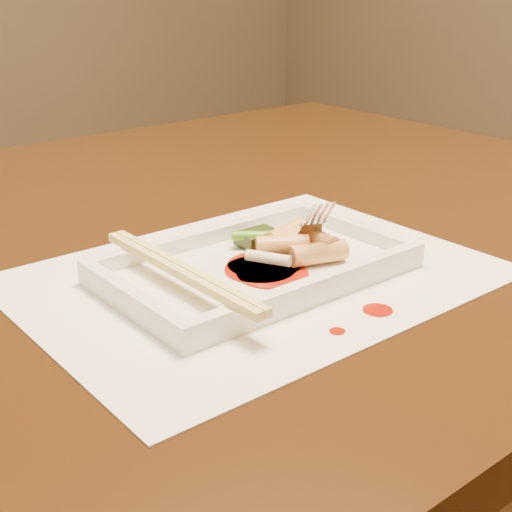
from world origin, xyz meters
TOP-DOWN VIEW (x-y plane):
  - table at (0.00, 0.00)m, footprint 1.40×0.90m
  - placemat at (0.05, -0.17)m, footprint 0.40×0.30m
  - sauce_splatter_a at (0.08, -0.28)m, footprint 0.02×0.02m
  - sauce_splatter_b at (0.03, -0.29)m, footprint 0.01×0.01m
  - plate_base at (0.05, -0.17)m, footprint 0.26×0.16m
  - plate_rim_far at (0.05, -0.10)m, footprint 0.26×0.01m
  - plate_rim_near at (0.05, -0.24)m, footprint 0.26×0.01m
  - plate_rim_left at (-0.08, -0.17)m, footprint 0.01×0.14m
  - plate_rim_right at (0.17, -0.17)m, footprint 0.01×0.14m
  - veg_piece at (0.08, -0.13)m, footprint 0.04×0.03m
  - scallion_white at (0.05, -0.18)m, footprint 0.03×0.04m
  - scallion_green at (0.09, -0.15)m, footprint 0.07×0.06m
  - chopstick_a at (-0.03, -0.17)m, footprint 0.01×0.21m
  - chopstick_b at (-0.03, -0.17)m, footprint 0.01×0.21m
  - fork at (0.12, -0.15)m, footprint 0.09×0.10m
  - sauce_blob_0 at (0.05, -0.18)m, footprint 0.06×0.06m
  - sauce_blob_1 at (0.06, -0.17)m, footprint 0.07×0.07m
  - sauce_blob_2 at (0.05, -0.19)m, footprint 0.06×0.06m
  - rice_cake_0 at (0.09, -0.16)m, footprint 0.05×0.03m
  - rice_cake_1 at (0.09, -0.20)m, footprint 0.05×0.03m
  - rice_cake_2 at (0.07, -0.18)m, footprint 0.05×0.04m
  - rice_cake_3 at (0.10, -0.15)m, footprint 0.05×0.03m
  - rice_cake_4 at (0.08, -0.17)m, footprint 0.05×0.03m
  - rice_cake_5 at (0.11, -0.19)m, footprint 0.02×0.04m

SIDE VIEW (x-z plane):
  - table at x=0.00m, z-range 0.27..1.02m
  - placemat at x=0.05m, z-range 0.75..0.75m
  - sauce_splatter_a at x=0.08m, z-range 0.75..0.75m
  - sauce_splatter_b at x=0.03m, z-range 0.75..0.75m
  - plate_base at x=0.05m, z-range 0.75..0.76m
  - sauce_blob_0 at x=0.05m, z-range 0.76..0.76m
  - sauce_blob_1 at x=0.06m, z-range 0.76..0.76m
  - sauce_blob_2 at x=0.05m, z-range 0.76..0.76m
  - plate_rim_far at x=0.05m, z-range 0.76..0.77m
  - plate_rim_near at x=0.05m, z-range 0.76..0.77m
  - plate_rim_left at x=-0.08m, z-range 0.76..0.77m
  - plate_rim_right at x=0.17m, z-range 0.76..0.77m
  - veg_piece at x=0.08m, z-range 0.76..0.77m
  - rice_cake_0 at x=0.09m, z-range 0.76..0.78m
  - rice_cake_1 at x=0.09m, z-range 0.76..0.78m
  - rice_cake_3 at x=0.10m, z-range 0.76..0.78m
  - rice_cake_4 at x=0.08m, z-range 0.76..0.78m
  - scallion_white at x=0.05m, z-range 0.77..0.78m
  - scallion_green at x=0.09m, z-range 0.77..0.78m
  - rice_cake_2 at x=0.07m, z-range 0.77..0.78m
  - rice_cake_5 at x=0.11m, z-range 0.77..0.78m
  - chopstick_a at x=-0.03m, z-range 0.77..0.78m
  - chopstick_b at x=-0.03m, z-range 0.77..0.78m
  - fork at x=0.12m, z-range 0.76..0.90m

